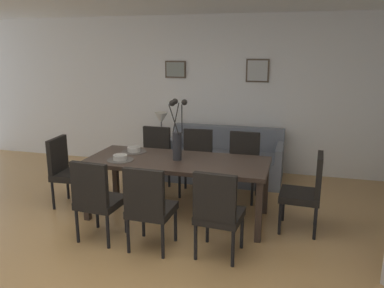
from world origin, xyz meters
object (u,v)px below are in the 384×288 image
dining_chair_far_right (196,159)px  dining_chair_mid_right (243,162)px  dining_table (177,165)px  centerpiece_vase (177,137)px  dining_chair_head_east (307,189)px  dining_chair_near_left (97,197)px  sofa (224,161)px  framed_picture_left (175,69)px  bowl_near_left (120,157)px  table_lamp (161,121)px  dining_chair_far_left (149,204)px  bowl_near_right (134,149)px  framed_picture_center (258,71)px  dining_chair_head_west (66,168)px  side_table (162,157)px  dining_chair_near_right (154,155)px  dining_chair_mid_left (218,210)px

dining_chair_far_right → dining_chair_mid_right: size_ratio=1.00×
dining_table → centerpiece_vase: size_ratio=2.99×
dining_chair_mid_right → centerpiece_vase: size_ratio=1.25×
dining_chair_head_east → dining_chair_near_left: bearing=-158.5°
dining_chair_near_left → sofa: dining_chair_near_left is taller
framed_picture_left → dining_chair_mid_right: bearing=-42.0°
bowl_near_left → table_lamp: size_ratio=0.33×
dining_chair_head_east → table_lamp: (-2.33, 1.61, 0.38)m
dining_chair_near_left → bowl_near_left: dining_chair_near_left is taller
dining_chair_far_left → sofa: bearing=83.2°
bowl_near_right → framed_picture_left: framed_picture_left is taller
bowl_near_right → framed_picture_left: bearing=91.2°
dining_chair_near_left → dining_chair_mid_right: 2.16m
framed_picture_center → framed_picture_left: bearing=180.0°
dining_chair_far_right → table_lamp: 1.17m
dining_chair_head_west → bowl_near_left: (0.87, -0.17, 0.27)m
centerpiece_vase → side_table: size_ratio=1.41×
dining_chair_far_left → sofa: 2.54m
table_lamp → framed_picture_center: bearing=17.6°
dining_table → side_table: (-0.80, 1.63, -0.41)m
framed_picture_center → dining_chair_mid_right: bearing=-91.0°
bowl_near_right → table_lamp: (-0.14, 1.43, 0.11)m
dining_chair_head_east → bowl_near_right: size_ratio=5.41×
side_table → framed_picture_center: 2.14m
dining_chair_far_left → framed_picture_center: size_ratio=2.46×
sofa → framed_picture_left: framed_picture_left is taller
sofa → table_lamp: table_lamp is taller
table_lamp → sofa: bearing=-0.4°
dining_chair_far_right → bowl_near_right: (-0.67, -0.67, 0.27)m
dining_chair_head_west → sofa: dining_chair_head_west is taller
dining_chair_near_right → bowl_near_left: bearing=-91.0°
dining_chair_head_west → table_lamp: bearing=66.2°
dining_chair_near_right → table_lamp: bearing=101.7°
dining_chair_far_left → centerpiece_vase: (0.02, 0.88, 0.51)m
dining_chair_near_right → bowl_near_right: bearing=-91.5°
dining_chair_mid_left → sofa: size_ratio=0.50×
bowl_near_left → side_table: 1.91m
dining_chair_far_left → table_lamp: table_lamp is taller
dining_chair_near_left → centerpiece_vase: 1.17m
dining_chair_mid_left → framed_picture_left: framed_picture_left is taller
dining_chair_far_left → side_table: dining_chair_far_left is taller
framed_picture_left → bowl_near_left: bearing=-89.0°
dining_chair_far_left → dining_chair_mid_left: same height
dining_chair_far_right → framed_picture_left: bearing=119.8°
dining_chair_near_right → framed_picture_left: 1.72m
centerpiece_vase → dining_table: bearing=-124.7°
dining_chair_mid_left → dining_chair_head_east: size_ratio=1.00×
bowl_near_left → dining_table: bearing=17.1°
dining_chair_far_right → framed_picture_left: framed_picture_left is taller
dining_chair_mid_right → centerpiece_vase: 1.21m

